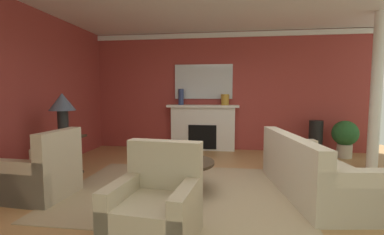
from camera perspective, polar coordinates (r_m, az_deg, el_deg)
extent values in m
plane|color=tan|center=(4.12, 5.99, -15.52)|extent=(8.71, 8.71, 0.00)
cube|color=#9E3833|center=(7.05, 6.95, 5.38)|extent=(7.30, 0.12, 2.96)
cube|color=#9E3833|center=(5.44, -32.58, 4.64)|extent=(0.12, 6.88, 2.96)
cube|color=white|center=(7.11, 7.07, 16.73)|extent=(7.30, 0.08, 0.12)
cube|color=tan|center=(4.21, -2.40, -14.93)|extent=(3.35, 2.59, 0.01)
cube|color=white|center=(6.94, 2.28, -2.34)|extent=(1.60, 0.25, 1.09)
cube|color=black|center=(6.95, 2.26, -3.94)|extent=(0.70, 0.26, 0.60)
cube|color=white|center=(6.86, 2.27, 2.39)|extent=(1.80, 0.35, 0.06)
cube|color=silver|center=(7.00, 2.41, 7.47)|extent=(1.46, 0.04, 0.87)
cube|color=beige|center=(4.40, 24.05, -11.51)|extent=(1.19, 2.21, 0.45)
cube|color=beige|center=(4.17, 19.86, -6.27)|extent=(0.50, 2.11, 0.40)
cube|color=beige|center=(3.57, 30.59, -14.26)|extent=(0.92, 0.33, 0.62)
cube|color=beige|center=(5.23, 19.75, -7.76)|extent=(0.92, 0.33, 0.62)
cube|color=#C1B293|center=(4.45, -29.12, -11.60)|extent=(0.85, 0.85, 0.44)
cube|color=#C1B293|center=(4.14, -26.04, -5.93)|extent=(0.21, 0.81, 0.51)
cube|color=#C1B293|center=(4.67, -26.50, -9.68)|extent=(0.81, 0.19, 0.60)
cube|color=#C1B293|center=(4.20, -32.17, -11.61)|extent=(0.81, 0.19, 0.60)
cube|color=#C1B293|center=(2.86, -7.88, -20.51)|extent=(0.88, 0.88, 0.44)
cube|color=#C1B293|center=(2.97, -5.68, -9.67)|extent=(0.81, 0.24, 0.51)
cube|color=#C1B293|center=(2.95, -14.16, -18.03)|extent=(0.22, 0.81, 0.60)
cube|color=#C1B293|center=(2.73, -1.04, -19.90)|extent=(0.22, 0.81, 0.60)
cylinder|color=#3D2D1E|center=(4.09, -2.42, -9.34)|extent=(1.00, 1.00, 0.04)
cylinder|color=#3D2D1E|center=(4.15, -2.41, -12.35)|extent=(0.12, 0.12, 0.41)
cylinder|color=#3D2D1E|center=(4.21, -2.40, -14.81)|extent=(0.56, 0.56, 0.03)
cube|color=#3D2D1E|center=(5.25, -25.19, -3.78)|extent=(0.56, 0.56, 0.04)
cube|color=#3D2D1E|center=(5.32, -25.04, -7.51)|extent=(0.10, 0.10, 0.66)
cube|color=#3D2D1E|center=(5.39, -24.91, -10.73)|extent=(0.45, 0.45, 0.04)
cylinder|color=black|center=(5.22, -25.29, -1.13)|extent=(0.18, 0.18, 0.45)
cone|color=#4C566B|center=(5.20, -25.46, 2.99)|extent=(0.44, 0.44, 0.30)
cylinder|color=#B7892D|center=(6.79, 6.89, 3.71)|extent=(0.20, 0.20, 0.27)
cylinder|color=black|center=(6.91, 24.38, -3.95)|extent=(0.30, 0.30, 0.82)
cylinder|color=navy|center=(6.90, -2.31, 4.32)|extent=(0.13, 0.13, 0.40)
cube|color=tan|center=(4.13, -2.92, -8.56)|extent=(0.26, 0.23, 0.05)
cylinder|color=#BCB29E|center=(7.08, 29.17, -6.08)|extent=(0.32, 0.32, 0.30)
sphere|color=#28602D|center=(7.01, 29.32, -2.86)|extent=(0.56, 0.56, 0.56)
cylinder|color=white|center=(6.26, 34.04, 4.54)|extent=(0.20, 0.20, 2.96)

